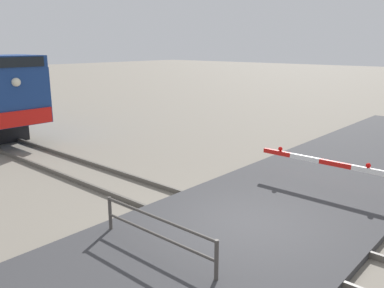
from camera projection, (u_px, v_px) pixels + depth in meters
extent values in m
plane|color=gray|center=(244.00, 231.00, 9.51)|extent=(160.00, 160.00, 0.00)
cube|color=#59544C|center=(226.00, 239.00, 8.97)|extent=(0.08, 80.00, 0.15)
cube|color=#59544C|center=(260.00, 219.00, 10.01)|extent=(0.08, 80.00, 0.15)
cube|color=#38383A|center=(244.00, 228.00, 9.49)|extent=(36.00, 5.31, 0.16)
cube|color=black|center=(14.00, 62.00, 15.73)|extent=(2.53, 0.06, 0.40)
cube|color=red|center=(20.00, 119.00, 16.27)|extent=(2.83, 0.08, 0.64)
sphere|color=#F2EACC|center=(16.00, 82.00, 15.90)|extent=(0.36, 0.36, 0.36)
cube|color=white|center=(369.00, 171.00, 10.93)|extent=(0.10, 0.95, 0.14)
cube|color=red|center=(335.00, 164.00, 11.54)|extent=(0.10, 0.95, 0.14)
cube|color=white|center=(305.00, 158.00, 12.15)|extent=(0.10, 0.95, 0.14)
cube|color=red|center=(277.00, 153.00, 12.76)|extent=(0.10, 0.95, 0.14)
sphere|color=red|center=(368.00, 165.00, 10.92)|extent=(0.14, 0.14, 0.14)
sphere|color=red|center=(280.00, 149.00, 12.66)|extent=(0.14, 0.14, 0.14)
cylinder|color=#4C4742|center=(216.00, 264.00, 7.20)|extent=(0.08, 0.08, 0.95)
cylinder|color=#4C4742|center=(110.00, 216.00, 9.20)|extent=(0.08, 0.08, 0.95)
cylinder|color=#4C4742|center=(156.00, 218.00, 8.10)|extent=(0.06, 3.11, 0.06)
cylinder|color=#4C4742|center=(157.00, 235.00, 8.19)|extent=(0.06, 3.11, 0.06)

